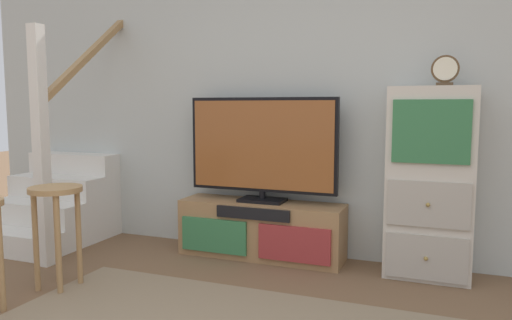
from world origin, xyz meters
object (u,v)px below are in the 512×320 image
media_console (261,230)px  desk_clock (445,71)px  bar_stool_far (56,213)px  side_cabinet (430,183)px  television (262,147)px

media_console → desk_clock: size_ratio=6.44×
bar_stool_far → media_console: bearing=47.6°
media_console → side_cabinet: bearing=0.5°
television → side_cabinet: 1.28m
side_cabinet → bar_stool_far: bearing=-153.7°
side_cabinet → bar_stool_far: 2.55m
media_console → bar_stool_far: (-1.02, -1.12, 0.29)m
media_console → desk_clock: desk_clock is taller
side_cabinet → television: bearing=179.4°
television → bar_stool_far: 1.58m
media_console → television: television is taller
media_console → bar_stool_far: bar_stool_far is taller
side_cabinet → bar_stool_far: size_ratio=1.96×
desk_clock → side_cabinet: bearing=168.0°
media_console → desk_clock: 1.81m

